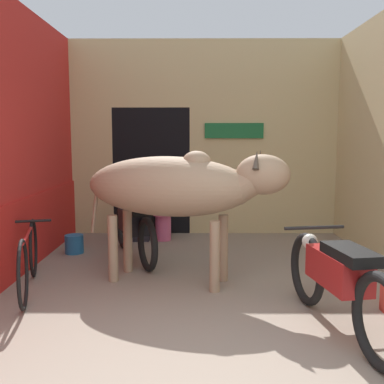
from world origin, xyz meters
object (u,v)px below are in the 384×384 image
at_px(shopkeeper_seated, 142,197).
at_px(plastic_stool, 163,225).
at_px(motorcycle_near, 338,278).
at_px(bucket, 74,244).
at_px(motorcycle_far, 134,227).
at_px(bicycle, 29,259).
at_px(cow, 178,187).

relative_size(shopkeeper_seated, plastic_stool, 2.89).
distance_m(motorcycle_near, bucket, 3.87).
xyz_separation_m(motorcycle_near, plastic_stool, (-1.70, 3.36, -0.22)).
distance_m(motorcycle_near, motorcycle_far, 3.02).
relative_size(motorcycle_near, bucket, 7.53).
bearing_deg(bicycle, motorcycle_far, 52.90).
height_order(cow, motorcycle_near, cow).
bearing_deg(plastic_stool, cow, -81.40).
xyz_separation_m(bicycle, bucket, (0.06, 1.55, -0.22)).
relative_size(bicycle, shopkeeper_seated, 1.33).
bearing_deg(motorcycle_far, cow, -57.13).
xyz_separation_m(cow, bucket, (-1.51, 1.25, -0.95)).
bearing_deg(plastic_stool, motorcycle_far, -105.59).
height_order(motorcycle_near, motorcycle_far, motorcycle_near).
height_order(motorcycle_far, bucket, motorcycle_far).
relative_size(motorcycle_near, shopkeeper_seated, 1.54).
bearing_deg(bicycle, plastic_stool, 61.92).
bearing_deg(bucket, plastic_stool, 34.05).
relative_size(bicycle, bucket, 6.51).
distance_m(motorcycle_near, plastic_stool, 3.77).
bearing_deg(bucket, motorcycle_near, -41.31).
height_order(cow, plastic_stool, cow).
distance_m(motorcycle_far, shopkeeper_seated, 1.17).
bearing_deg(bucket, shopkeeper_seated, 44.89).
bearing_deg(cow, plastic_stool, 98.60).
bearing_deg(cow, bicycle, -169.19).
bearing_deg(plastic_stool, shopkeeper_seated, 172.75).
height_order(motorcycle_near, bicycle, motorcycle_near).
distance_m(cow, motorcycle_far, 1.31).
height_order(cow, bucket, cow).
height_order(motorcycle_near, plastic_stool, motorcycle_near).
height_order(cow, bicycle, cow).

